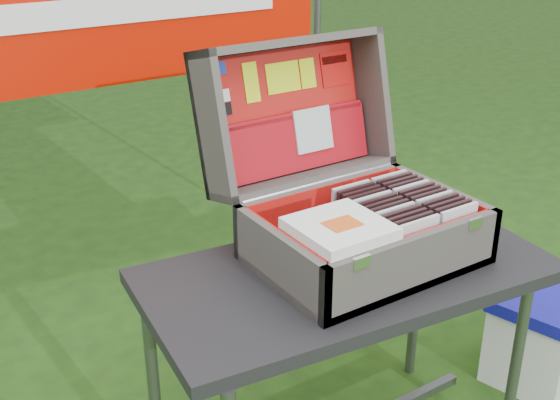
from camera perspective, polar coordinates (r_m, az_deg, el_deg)
table at (r=2.20m, az=5.15°, el=-13.76°), size 1.21×0.70×0.72m
table_top at (r=2.01m, az=5.51°, el=-6.04°), size 1.21×0.70×0.04m
table_leg_fr at (r=2.40m, az=18.69°, el=-12.14°), size 0.04×0.04×0.68m
table_leg_bl at (r=2.17m, az=-10.15°, el=-15.51°), size 0.04×0.04×0.68m
table_leg_br at (r=2.64m, az=11.01°, el=-7.56°), size 0.04×0.04×0.68m
suitcase at (r=1.97m, az=6.13°, el=3.13°), size 0.61×0.60×0.57m
suitcase_base_bottom at (r=2.04m, az=6.85°, el=-4.54°), size 0.61×0.44×0.02m
suitcase_base_wall_front at (r=1.88m, az=10.99°, el=-5.15°), size 0.61×0.02×0.16m
suitcase_base_wall_back at (r=2.16m, az=3.44°, el=-0.72°), size 0.61×0.02×0.16m
suitcase_base_wall_left at (r=1.85m, az=-0.12°, el=-5.06°), size 0.02×0.44×0.16m
suitcase_base_wall_right at (r=2.20m, az=12.89°, el=-0.83°), size 0.02×0.44×0.16m
suitcase_liner_floor at (r=2.04m, az=6.87°, el=-4.17°), size 0.57×0.39×0.01m
suitcase_latch_left at (r=1.72m, az=6.64°, el=-5.03°), size 0.05×0.01×0.03m
suitcase_latch_right at (r=1.97m, az=15.57°, el=-1.82°), size 0.05×0.01×0.03m
suitcase_hinge at (r=2.13m, az=3.31°, el=1.40°), size 0.55×0.02×0.02m
suitcase_lid_back at (r=2.23m, az=0.33°, el=7.24°), size 0.61×0.13×0.43m
suitcase_lid_rim_far at (r=2.16m, az=0.59°, el=12.67°), size 0.61×0.17×0.06m
suitcase_lid_rim_near at (r=2.20m, az=2.03°, el=1.89°), size 0.61×0.17×0.06m
suitcase_lid_rim_left at (r=2.03m, az=-5.62°, el=5.89°), size 0.02×0.27×0.47m
suitcase_lid_rim_right at (r=2.34m, az=7.35°, el=8.33°), size 0.02×0.27×0.47m
suitcase_lid_liner at (r=2.22m, az=0.54°, el=7.24°), size 0.56×0.10×0.38m
suitcase_liner_wall_front at (r=1.88m, az=10.70°, el=-4.64°), size 0.57×0.01×0.14m
suitcase_liner_wall_back at (r=2.14m, az=3.69°, el=-0.57°), size 0.57×0.01×0.14m
suitcase_liner_wall_left at (r=1.86m, az=0.27°, el=-4.61°), size 0.01×0.39×0.14m
suitcase_liner_wall_right at (r=2.18m, az=12.64°, el=-0.64°), size 0.01×0.39×0.14m
suitcase_lid_pocket at (r=2.21m, az=1.16°, el=4.62°), size 0.55×0.07×0.18m
suitcase_pocket_edge at (r=2.20m, az=0.94°, el=6.86°), size 0.54×0.02×0.02m
suitcase_pocket_cd at (r=2.23m, az=2.71°, el=5.73°), size 0.14×0.04×0.14m
lid_sticker_cc_a at (r=2.09m, az=-5.19°, el=10.57°), size 0.06×0.01×0.04m
lid_sticker_cc_b at (r=2.09m, az=-5.02°, el=9.49°), size 0.06×0.01×0.04m
lid_sticker_cc_c at (r=2.09m, az=-4.85°, el=8.41°), size 0.06×0.01×0.04m
lid_sticker_cc_d at (r=2.10m, az=-4.68°, el=7.33°), size 0.06×0.01×0.04m
lid_card_neon_tall at (r=2.15m, az=-2.35°, el=9.52°), size 0.05×0.03×0.12m
lid_card_neon_main at (r=2.21m, az=0.25°, el=9.94°), size 0.12×0.03×0.09m
lid_card_neon_small at (r=2.26m, az=2.26°, el=10.25°), size 0.05×0.03×0.09m
lid_sticker_band at (r=2.32m, az=4.51°, el=10.58°), size 0.11×0.03×0.11m
lid_sticker_band_bar at (r=2.32m, az=4.42°, el=11.32°), size 0.10×0.01×0.02m
cd_left_0 at (r=1.91m, az=11.12°, el=-3.71°), size 0.14×0.01×0.16m
cd_left_1 at (r=1.93m, az=10.63°, el=-3.44°), size 0.14×0.01×0.16m
cd_left_2 at (r=1.94m, az=10.15°, el=-3.16°), size 0.14×0.01×0.16m
cd_left_3 at (r=1.96m, az=9.67°, el=-2.90°), size 0.14×0.01×0.16m
cd_left_4 at (r=1.97m, az=9.21°, el=-2.64°), size 0.14×0.01×0.16m
cd_left_5 at (r=1.99m, az=8.74°, el=-2.38°), size 0.14×0.01×0.16m
cd_left_6 at (r=2.01m, az=8.29°, el=-2.12°), size 0.14×0.01×0.16m
cd_left_7 at (r=2.02m, az=7.85°, el=-1.87°), size 0.14×0.01×0.16m
cd_left_8 at (r=2.04m, az=7.41°, el=-1.63°), size 0.14×0.01×0.16m
cd_left_9 at (r=2.05m, az=6.98°, el=-1.38°), size 0.14×0.01×0.16m
cd_left_10 at (r=2.07m, az=6.55°, el=-1.15°), size 0.14×0.01×0.16m
cd_left_11 at (r=2.09m, az=6.13°, el=-0.91°), size 0.14×0.01×0.16m
cd_left_12 at (r=2.11m, az=5.72°, el=-0.68°), size 0.14×0.01×0.16m
cd_right_0 at (r=2.01m, az=14.19°, el=-2.59°), size 0.14×0.01×0.16m
cd_right_1 at (r=2.02m, az=13.70°, el=-2.34°), size 0.14×0.01×0.16m
cd_right_2 at (r=2.04m, az=13.21°, el=-2.09°), size 0.14×0.01×0.16m
cd_right_3 at (r=2.05m, az=12.74°, el=-1.84°), size 0.14×0.01×0.16m
cd_right_4 at (r=2.07m, az=12.27°, el=-1.60°), size 0.14×0.01×0.16m
cd_right_5 at (r=2.08m, az=11.81°, el=-1.36°), size 0.14×0.01×0.16m
cd_right_6 at (r=2.10m, az=11.35°, el=-1.13°), size 0.14×0.01×0.16m
cd_right_7 at (r=2.11m, az=10.90°, el=-0.90°), size 0.14×0.01×0.16m
cd_right_8 at (r=2.13m, az=10.46°, el=-0.67°), size 0.14×0.01×0.16m
cd_right_9 at (r=2.15m, az=10.02°, el=-0.44°), size 0.14×0.01×0.16m
cd_right_10 at (r=2.16m, az=9.59°, el=-0.22°), size 0.14×0.01×0.16m
cd_right_11 at (r=2.18m, az=9.17°, el=-0.00°), size 0.14×0.01×0.16m
cd_right_12 at (r=2.19m, az=8.75°, el=0.21°), size 0.14×0.01×0.16m
songbook_0 at (r=1.83m, az=4.87°, el=-2.63°), size 0.23×0.23×0.00m
songbook_1 at (r=1.82m, az=4.88°, el=-2.49°), size 0.23×0.23×0.00m
songbook_2 at (r=1.82m, az=4.88°, el=-2.35°), size 0.23×0.23×0.00m
songbook_3 at (r=1.82m, az=4.89°, el=-2.21°), size 0.23×0.23×0.00m
songbook_4 at (r=1.82m, az=4.89°, el=-2.07°), size 0.23×0.23×0.00m
songbook_5 at (r=1.82m, az=4.90°, el=-1.93°), size 0.23×0.23×0.00m
songbook_graphic at (r=1.81m, az=5.10°, el=-1.93°), size 0.09×0.07×0.00m
cooler at (r=2.85m, az=20.50°, el=-10.10°), size 0.47×0.40×0.36m
cooler_body at (r=2.87m, az=20.43°, el=-10.50°), size 0.45×0.38×0.31m
cooler_lid at (r=2.77m, az=20.95°, el=-7.45°), size 0.47×0.40×0.05m
cardboard_box at (r=2.98m, az=5.94°, el=-5.98°), size 0.45×0.28×0.44m
banner_post_right at (r=3.25m, az=2.94°, el=8.73°), size 0.03×0.03×1.70m
banner at (r=2.74m, az=-11.78°, el=15.03°), size 1.60×0.02×0.55m
banner_text at (r=2.73m, az=-11.68°, el=15.00°), size 1.20×0.00×0.10m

